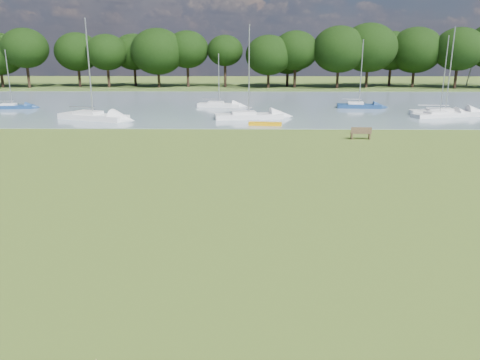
{
  "coord_description": "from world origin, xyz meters",
  "views": [
    {
      "loc": [
        2.0,
        -21.92,
        7.37
      ],
      "look_at": [
        1.72,
        -2.0,
        1.76
      ],
      "focal_mm": 35.0,
      "sensor_mm": 36.0,
      "label": 1
    }
  ],
  "objects_px": {
    "riverbank_bench": "(361,133)",
    "kayak": "(265,124)",
    "sailboat_2": "(248,114)",
    "sailboat_6": "(12,105)",
    "sailboat_1": "(92,115)",
    "sailboat_9": "(444,111)",
    "sailboat_8": "(219,104)",
    "sailboat_5": "(359,104)",
    "sailboat_4": "(439,113)"
  },
  "relations": [
    {
      "from": "kayak",
      "to": "sailboat_2",
      "type": "height_order",
      "value": "sailboat_2"
    },
    {
      "from": "sailboat_1",
      "to": "sailboat_8",
      "type": "xyz_separation_m",
      "value": [
        12.84,
        11.29,
        -0.11
      ]
    },
    {
      "from": "sailboat_4",
      "to": "sailboat_9",
      "type": "distance_m",
      "value": 1.8
    },
    {
      "from": "sailboat_1",
      "to": "sailboat_9",
      "type": "relative_size",
      "value": 1.07
    },
    {
      "from": "sailboat_6",
      "to": "sailboat_8",
      "type": "height_order",
      "value": "sailboat_6"
    },
    {
      "from": "kayak",
      "to": "sailboat_6",
      "type": "distance_m",
      "value": 34.11
    },
    {
      "from": "kayak",
      "to": "sailboat_9",
      "type": "height_order",
      "value": "sailboat_9"
    },
    {
      "from": "riverbank_bench",
      "to": "sailboat_1",
      "type": "relative_size",
      "value": 0.17
    },
    {
      "from": "sailboat_2",
      "to": "sailboat_5",
      "type": "bearing_deg",
      "value": 25.2
    },
    {
      "from": "sailboat_1",
      "to": "sailboat_5",
      "type": "bearing_deg",
      "value": 41.22
    },
    {
      "from": "kayak",
      "to": "sailboat_1",
      "type": "relative_size",
      "value": 0.32
    },
    {
      "from": "sailboat_2",
      "to": "sailboat_8",
      "type": "height_order",
      "value": "sailboat_2"
    },
    {
      "from": "sailboat_8",
      "to": "sailboat_9",
      "type": "bearing_deg",
      "value": -6.98
    },
    {
      "from": "sailboat_2",
      "to": "sailboat_6",
      "type": "bearing_deg",
      "value": 155.4
    },
    {
      "from": "riverbank_bench",
      "to": "sailboat_2",
      "type": "bearing_deg",
      "value": 131.88
    },
    {
      "from": "sailboat_6",
      "to": "sailboat_1",
      "type": "bearing_deg",
      "value": -42.58
    },
    {
      "from": "riverbank_bench",
      "to": "sailboat_2",
      "type": "xyz_separation_m",
      "value": [
        -9.45,
        11.62,
        0.01
      ]
    },
    {
      "from": "sailboat_4",
      "to": "sailboat_6",
      "type": "bearing_deg",
      "value": 155.69
    },
    {
      "from": "sailboat_2",
      "to": "sailboat_8",
      "type": "bearing_deg",
      "value": 101.06
    },
    {
      "from": "sailboat_1",
      "to": "sailboat_8",
      "type": "height_order",
      "value": "sailboat_1"
    },
    {
      "from": "sailboat_1",
      "to": "kayak",
      "type": "bearing_deg",
      "value": 10.89
    },
    {
      "from": "sailboat_4",
      "to": "sailboat_6",
      "type": "relative_size",
      "value": 1.2
    },
    {
      "from": "kayak",
      "to": "sailboat_9",
      "type": "xyz_separation_m",
      "value": [
        20.67,
        7.64,
        0.3
      ]
    },
    {
      "from": "sailboat_1",
      "to": "sailboat_6",
      "type": "height_order",
      "value": "sailboat_1"
    },
    {
      "from": "kayak",
      "to": "sailboat_5",
      "type": "distance_m",
      "value": 18.87
    },
    {
      "from": "sailboat_5",
      "to": "sailboat_4",
      "type": "bearing_deg",
      "value": -41.67
    },
    {
      "from": "sailboat_2",
      "to": "sailboat_4",
      "type": "bearing_deg",
      "value": -4.6
    },
    {
      "from": "sailboat_1",
      "to": "sailboat_2",
      "type": "relative_size",
      "value": 1.06
    },
    {
      "from": "sailboat_2",
      "to": "sailboat_9",
      "type": "bearing_deg",
      "value": -1.26
    },
    {
      "from": "sailboat_1",
      "to": "sailboat_2",
      "type": "distance_m",
      "value": 16.65
    },
    {
      "from": "sailboat_9",
      "to": "sailboat_4",
      "type": "bearing_deg",
      "value": -124.24
    },
    {
      "from": "kayak",
      "to": "sailboat_1",
      "type": "height_order",
      "value": "sailboat_1"
    },
    {
      "from": "sailboat_5",
      "to": "sailboat_6",
      "type": "distance_m",
      "value": 43.97
    },
    {
      "from": "riverbank_bench",
      "to": "sailboat_5",
      "type": "relative_size",
      "value": 0.21
    },
    {
      "from": "kayak",
      "to": "sailboat_4",
      "type": "relative_size",
      "value": 0.38
    },
    {
      "from": "sailboat_6",
      "to": "kayak",
      "type": "bearing_deg",
      "value": -29.98
    },
    {
      "from": "riverbank_bench",
      "to": "kayak",
      "type": "relative_size",
      "value": 0.53
    },
    {
      "from": "sailboat_5",
      "to": "sailboat_9",
      "type": "height_order",
      "value": "sailboat_9"
    },
    {
      "from": "riverbank_bench",
      "to": "sailboat_4",
      "type": "relative_size",
      "value": 0.2
    },
    {
      "from": "riverbank_bench",
      "to": "sailboat_2",
      "type": "height_order",
      "value": "sailboat_2"
    },
    {
      "from": "sailboat_4",
      "to": "sailboat_5",
      "type": "distance_m",
      "value": 10.68
    },
    {
      "from": "sailboat_2",
      "to": "sailboat_5",
      "type": "height_order",
      "value": "sailboat_2"
    },
    {
      "from": "kayak",
      "to": "sailboat_5",
      "type": "height_order",
      "value": "sailboat_5"
    },
    {
      "from": "sailboat_5",
      "to": "sailboat_9",
      "type": "relative_size",
      "value": 0.87
    },
    {
      "from": "kayak",
      "to": "sailboat_8",
      "type": "height_order",
      "value": "sailboat_8"
    },
    {
      "from": "kayak",
      "to": "sailboat_5",
      "type": "bearing_deg",
      "value": 55.42
    },
    {
      "from": "riverbank_bench",
      "to": "sailboat_6",
      "type": "relative_size",
      "value": 0.24
    },
    {
      "from": "sailboat_1",
      "to": "sailboat_6",
      "type": "distance_m",
      "value": 16.14
    },
    {
      "from": "riverbank_bench",
      "to": "sailboat_8",
      "type": "bearing_deg",
      "value": 123.76
    },
    {
      "from": "kayak",
      "to": "sailboat_4",
      "type": "height_order",
      "value": "sailboat_4"
    }
  ]
}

